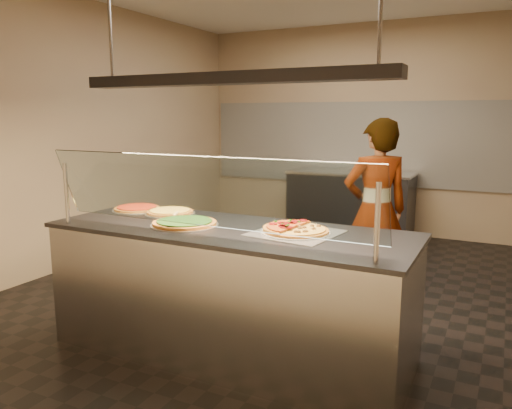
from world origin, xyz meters
The scene contains 17 objects.
ground centered at (0.00, 0.00, -0.01)m, with size 5.00×6.00×0.02m, color black.
wall_back centered at (0.00, 3.01, 1.50)m, with size 5.00×0.02×3.00m, color tan.
wall_left centered at (-2.51, 0.00, 1.50)m, with size 0.02×6.00×3.00m, color tan.
tile_band centered at (0.00, 2.98, 1.30)m, with size 4.90×0.02×1.20m, color silver.
serving_counter centered at (0.15, -1.30, 0.47)m, with size 2.59×0.94×0.93m.
sneeze_guard centered at (0.15, -1.64, 1.23)m, with size 2.35×0.18×0.54m.
perforated_tray centered at (0.63, -1.24, 0.94)m, with size 0.59×0.59×0.01m.
half_pizza_pepperoni centered at (0.52, -1.24, 0.96)m, with size 0.27×0.46×0.05m.
half_pizza_sausage centered at (0.73, -1.24, 0.96)m, with size 0.27×0.46×0.04m.
pizza_spinach centered at (-0.18, -1.36, 0.95)m, with size 0.49×0.49×0.03m.
pizza_cheese centered at (-0.54, -1.06, 0.94)m, with size 0.40×0.40×0.03m.
pizza_tomato centered at (-0.88, -1.06, 0.94)m, with size 0.40×0.40×0.03m.
pizza_spatula centered at (-0.34, -1.21, 0.96)m, with size 0.24×0.21×0.02m.
prep_table centered at (-0.09, 2.55, 0.47)m, with size 1.72×0.74×0.93m.
worker centered at (0.81, 0.25, 0.84)m, with size 0.61×0.40×1.69m, color #26232E.
heat_lamp_housing centered at (0.15, -1.30, 1.95)m, with size 2.30×0.18×0.08m, color #2F2F34.
lamp_rod_left centered at (-0.85, -1.30, 2.50)m, with size 0.02×0.02×1.01m, color #B7B7BC.
Camera 1 is at (1.85, -4.26, 1.71)m, focal length 35.00 mm.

